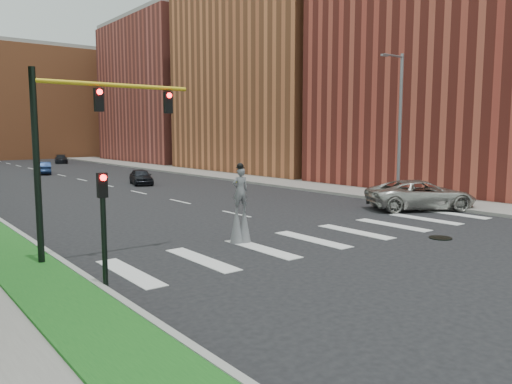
{
  "coord_description": "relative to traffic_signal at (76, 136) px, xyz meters",
  "views": [
    {
      "loc": [
        -14.99,
        -13.05,
        4.25
      ],
      "look_at": [
        -1.92,
        3.82,
        1.7
      ],
      "focal_mm": 35.0,
      "sensor_mm": 36.0,
      "label": 1
    }
  ],
  "objects": [
    {
      "name": "stilt_performer",
      "position": [
        5.93,
        -0.68,
        -2.92
      ],
      "size": [
        0.83,
        0.59,
        3.1
      ],
      "rotation": [
        0.0,
        0.0,
        2.91
      ],
      "color": "#321F14",
      "rests_on": "ground"
    },
    {
      "name": "suv_crossing",
      "position": [
        18.78,
        0.0,
        -3.33
      ],
      "size": [
        6.47,
        5.27,
        1.64
      ],
      "primitive_type": "imported",
      "rotation": [
        0.0,
        0.0,
        1.06
      ],
      "color": "#ACAAA3",
      "rests_on": "ground"
    },
    {
      "name": "ground_plane",
      "position": [
        9.78,
        -3.0,
        -4.15
      ],
      "size": [
        160.0,
        160.0,
        0.0
      ],
      "primitive_type": "plane",
      "color": "black",
      "rests_on": "ground"
    },
    {
      "name": "building_near",
      "position": [
        31.78,
        5.0,
        6.85
      ],
      "size": [
        16.0,
        20.0,
        22.0
      ],
      "primitive_type": "cube",
      "color": "maroon",
      "rests_on": "ground"
    },
    {
      "name": "building_far",
      "position": [
        31.78,
        51.0,
        5.85
      ],
      "size": [
        16.0,
        22.0,
        20.0
      ],
      "primitive_type": "cube",
      "color": "#A0463B",
      "rests_on": "ground"
    },
    {
      "name": "sidewalk_right",
      "position": [
        22.28,
        22.0,
        -4.06
      ],
      "size": [
        5.0,
        90.0,
        0.18
      ],
      "primitive_type": "cube",
      "color": "slate",
      "rests_on": "ground"
    },
    {
      "name": "traffic_signal",
      "position": [
        0.0,
        0.0,
        0.0
      ],
      "size": [
        5.3,
        0.23,
        6.2
      ],
      "color": "black",
      "rests_on": "ground"
    },
    {
      "name": "car_near",
      "position": [
        12.28,
        21.95,
        -3.51
      ],
      "size": [
        2.45,
        4.05,
        1.29
      ],
      "primitive_type": "imported",
      "rotation": [
        0.0,
        0.0,
        -0.26
      ],
      "color": "black",
      "rests_on": "ground"
    },
    {
      "name": "secondary_signal",
      "position": [
        -0.52,
        -3.5,
        -2.2
      ],
      "size": [
        0.25,
        0.21,
        3.23
      ],
      "color": "black",
      "rests_on": "ground"
    },
    {
      "name": "building_mid",
      "position": [
        31.78,
        27.0,
        7.85
      ],
      "size": [
        16.0,
        22.0,
        24.0
      ],
      "primitive_type": "cube",
      "color": "#C0693C",
      "rests_on": "ground"
    },
    {
      "name": "building_backdrop",
      "position": [
        15.78,
        75.0,
        4.85
      ],
      "size": [
        26.0,
        14.0,
        18.0
      ],
      "primitive_type": "cube",
      "color": "#C0693C",
      "rests_on": "ground"
    },
    {
      "name": "streetlight",
      "position": [
        20.68,
        3.0,
        0.75
      ],
      "size": [
        2.05,
        0.2,
        9.0
      ],
      "color": "slate",
      "rests_on": "ground"
    },
    {
      "name": "car_mid",
      "position": [
        8.8,
        37.59,
        -3.51
      ],
      "size": [
        2.24,
        4.08,
        1.28
      ],
      "primitive_type": "imported",
      "rotation": [
        0.0,
        0.0,
        2.9
      ],
      "color": "#15264B",
      "rests_on": "ground"
    },
    {
      "name": "car_far",
      "position": [
        15.78,
        55.33,
        -3.57
      ],
      "size": [
        2.6,
        4.3,
        1.16
      ],
      "primitive_type": "imported",
      "rotation": [
        0.0,
        0.0,
        -0.26
      ],
      "color": "black",
      "rests_on": "ground"
    },
    {
      "name": "manhole",
      "position": [
        12.78,
        -5.0,
        -4.13
      ],
      "size": [
        0.9,
        0.9,
        0.04
      ],
      "primitive_type": "cylinder",
      "color": "black",
      "rests_on": "ground"
    }
  ]
}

